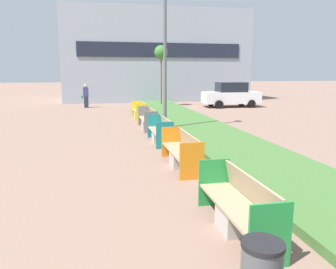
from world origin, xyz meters
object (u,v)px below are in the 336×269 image
at_px(sapling_tree_far, 161,53).
at_px(pedestrian_walking, 86,96).
at_px(bench_teal_frame, 161,133).
at_px(bench_yellow_frame, 140,112).
at_px(street_lamp_post, 165,24).
at_px(parked_car_distant, 231,95).
at_px(bench_green_frame, 238,210).
at_px(bench_grey_frame, 148,121).
at_px(bench_orange_frame, 182,154).

distance_m(sapling_tree_far, pedestrian_walking, 6.45).
relative_size(bench_teal_frame, bench_yellow_frame, 1.00).
bearing_deg(pedestrian_walking, street_lamp_post, -70.86).
distance_m(sapling_tree_far, parked_car_distant, 6.11).
bearing_deg(bench_green_frame, bench_grey_frame, 90.00).
bearing_deg(bench_grey_frame, pedestrian_walking, 107.68).
relative_size(bench_green_frame, street_lamp_post, 0.27).
height_order(bench_grey_frame, bench_yellow_frame, same).
height_order(bench_green_frame, bench_grey_frame, same).
xyz_separation_m(bench_green_frame, pedestrian_walking, (-3.20, 20.30, 0.51)).
xyz_separation_m(pedestrian_walking, parked_car_distant, (10.71, -1.73, 0.03)).
xyz_separation_m(bench_teal_frame, bench_grey_frame, (0.00, 3.15, 0.01)).
xyz_separation_m(street_lamp_post, sapling_tree_far, (1.84, 10.73, -0.58)).
height_order(bench_teal_frame, street_lamp_post, street_lamp_post).
xyz_separation_m(bench_teal_frame, pedestrian_walking, (-3.20, 13.19, 0.51)).
bearing_deg(bench_orange_frame, bench_yellow_frame, 90.02).
bearing_deg(bench_yellow_frame, sapling_tree_far, 69.34).
bearing_deg(sapling_tree_far, pedestrian_walking, 177.52).
bearing_deg(bench_orange_frame, parked_car_distant, 62.95).
bearing_deg(bench_green_frame, bench_yellow_frame, 90.01).
height_order(bench_green_frame, bench_teal_frame, same).
bearing_deg(street_lamp_post, pedestrian_walking, 109.14).
bearing_deg(bench_orange_frame, bench_green_frame, -90.02).
distance_m(bench_green_frame, sapling_tree_far, 20.52).
bearing_deg(bench_grey_frame, bench_green_frame, -90.00).
relative_size(bench_green_frame, parked_car_distant, 0.53).
bearing_deg(bench_green_frame, street_lamp_post, 86.25).
relative_size(bench_grey_frame, pedestrian_walking, 1.33).
height_order(bench_grey_frame, parked_car_distant, parked_car_distant).
xyz_separation_m(bench_yellow_frame, pedestrian_walking, (-3.20, 6.73, 0.51)).
distance_m(bench_grey_frame, sapling_tree_far, 10.72).
height_order(bench_green_frame, street_lamp_post, street_lamp_post).
bearing_deg(bench_yellow_frame, street_lamp_post, -81.79).
bearing_deg(bench_orange_frame, street_lamp_post, 83.64).
xyz_separation_m(street_lamp_post, pedestrian_walking, (-3.81, 10.98, -3.69)).
height_order(pedestrian_walking, parked_car_distant, parked_car_distant).
height_order(bench_orange_frame, pedestrian_walking, pedestrian_walking).
relative_size(bench_orange_frame, pedestrian_walking, 1.38).
bearing_deg(sapling_tree_far, bench_orange_frame, -98.58).
distance_m(bench_yellow_frame, parked_car_distant, 9.05).
distance_m(street_lamp_post, parked_car_distant, 12.11).
xyz_separation_m(bench_teal_frame, bench_yellow_frame, (0.00, 6.46, 0.00)).
height_order(sapling_tree_far, parked_car_distant, sapling_tree_far).
xyz_separation_m(bench_orange_frame, bench_teal_frame, (-0.00, 3.25, -0.01)).
bearing_deg(bench_orange_frame, sapling_tree_far, 81.42).
height_order(bench_teal_frame, parked_car_distant, parked_car_distant).
relative_size(bench_green_frame, bench_teal_frame, 1.07).
bearing_deg(bench_green_frame, bench_orange_frame, 89.98).
height_order(bench_green_frame, pedestrian_walking, pedestrian_walking).
distance_m(bench_grey_frame, parked_car_distant, 11.21).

